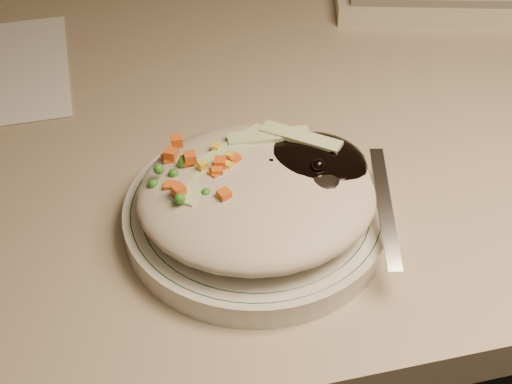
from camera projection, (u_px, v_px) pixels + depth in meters
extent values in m
cube|color=tan|center=(300.00, 103.00, 0.76)|extent=(1.40, 0.70, 0.04)
cylinder|color=silver|center=(256.00, 215.00, 0.59)|extent=(0.22, 0.22, 0.02)
torus|color=#144723|center=(256.00, 207.00, 0.58)|extent=(0.21, 0.21, 0.00)
torus|color=#144723|center=(256.00, 207.00, 0.58)|extent=(0.19, 0.19, 0.00)
ellipsoid|color=#BCB399|center=(257.00, 192.00, 0.56)|extent=(0.19, 0.18, 0.04)
ellipsoid|color=black|center=(307.00, 167.00, 0.58)|extent=(0.10, 0.09, 0.03)
ellipsoid|color=orange|center=(197.00, 183.00, 0.57)|extent=(0.08, 0.08, 0.02)
sphere|color=black|center=(271.00, 165.00, 0.57)|extent=(0.01, 0.01, 0.01)
sphere|color=black|center=(304.00, 155.00, 0.58)|extent=(0.01, 0.01, 0.01)
sphere|color=black|center=(334.00, 153.00, 0.57)|extent=(0.01, 0.01, 0.01)
sphere|color=black|center=(320.00, 150.00, 0.58)|extent=(0.01, 0.01, 0.01)
sphere|color=black|center=(318.00, 166.00, 0.56)|extent=(0.01, 0.01, 0.01)
sphere|color=black|center=(303.00, 161.00, 0.57)|extent=(0.01, 0.01, 0.01)
sphere|color=black|center=(313.00, 151.00, 0.58)|extent=(0.01, 0.01, 0.01)
cube|color=orange|center=(190.00, 158.00, 0.56)|extent=(0.01, 0.01, 0.01)
cube|color=orange|center=(215.00, 183.00, 0.55)|extent=(0.01, 0.01, 0.01)
cube|color=orange|center=(171.00, 154.00, 0.57)|extent=(0.01, 0.01, 0.01)
cube|color=orange|center=(220.00, 163.00, 0.56)|extent=(0.01, 0.01, 0.01)
cube|color=orange|center=(217.00, 172.00, 0.55)|extent=(0.01, 0.01, 0.01)
cube|color=orange|center=(168.00, 159.00, 0.58)|extent=(0.01, 0.01, 0.01)
cube|color=orange|center=(187.00, 161.00, 0.56)|extent=(0.01, 0.01, 0.01)
cube|color=orange|center=(215.00, 175.00, 0.55)|extent=(0.01, 0.01, 0.01)
cube|color=orange|center=(234.00, 160.00, 0.56)|extent=(0.01, 0.01, 0.01)
cube|color=orange|center=(177.00, 141.00, 0.58)|extent=(0.01, 0.01, 0.01)
cube|color=orange|center=(178.00, 190.00, 0.53)|extent=(0.01, 0.01, 0.01)
cube|color=orange|center=(224.00, 195.00, 0.53)|extent=(0.01, 0.01, 0.01)
cube|color=orange|center=(170.00, 188.00, 0.55)|extent=(0.01, 0.01, 0.01)
cube|color=orange|center=(170.00, 162.00, 0.58)|extent=(0.01, 0.01, 0.01)
sphere|color=#388C28|center=(215.00, 169.00, 0.56)|extent=(0.01, 0.01, 0.01)
sphere|color=#388C28|center=(180.00, 199.00, 0.53)|extent=(0.01, 0.01, 0.01)
sphere|color=#388C28|center=(174.00, 174.00, 0.56)|extent=(0.01, 0.01, 0.01)
sphere|color=#388C28|center=(159.00, 169.00, 0.55)|extent=(0.01, 0.01, 0.01)
sphere|color=#388C28|center=(210.00, 166.00, 0.57)|extent=(0.01, 0.01, 0.01)
sphere|color=#388C28|center=(226.00, 194.00, 0.55)|extent=(0.01, 0.01, 0.01)
sphere|color=#388C28|center=(197.00, 178.00, 0.56)|extent=(0.01, 0.01, 0.01)
sphere|color=#388C28|center=(192.00, 196.00, 0.55)|extent=(0.01, 0.01, 0.01)
sphere|color=#388C28|center=(153.00, 184.00, 0.55)|extent=(0.01, 0.01, 0.01)
sphere|color=#388C28|center=(185.00, 160.00, 0.56)|extent=(0.01, 0.01, 0.01)
sphere|color=#388C28|center=(183.00, 163.00, 0.56)|extent=(0.01, 0.01, 0.01)
sphere|color=#388C28|center=(178.00, 188.00, 0.55)|extent=(0.01, 0.01, 0.01)
sphere|color=#388C28|center=(206.00, 193.00, 0.54)|extent=(0.01, 0.01, 0.01)
sphere|color=#388C28|center=(234.00, 151.00, 0.58)|extent=(0.01, 0.01, 0.01)
cube|color=yellow|center=(208.00, 166.00, 0.57)|extent=(0.01, 0.01, 0.01)
cube|color=yellow|center=(228.00, 166.00, 0.56)|extent=(0.01, 0.01, 0.01)
cube|color=yellow|center=(194.00, 166.00, 0.57)|extent=(0.01, 0.01, 0.01)
cube|color=yellow|center=(203.00, 166.00, 0.56)|extent=(0.01, 0.01, 0.01)
cube|color=yellow|center=(197.00, 180.00, 0.56)|extent=(0.01, 0.01, 0.01)
cube|color=yellow|center=(229.00, 156.00, 0.56)|extent=(0.01, 0.01, 0.01)
cube|color=yellow|center=(216.00, 148.00, 0.58)|extent=(0.01, 0.01, 0.01)
cube|color=yellow|center=(209.00, 179.00, 0.56)|extent=(0.01, 0.01, 0.01)
cube|color=#B2D18C|center=(234.00, 147.00, 0.58)|extent=(0.07, 0.05, 0.00)
cube|color=#B2D18C|center=(269.00, 136.00, 0.59)|extent=(0.07, 0.02, 0.00)
cube|color=#B2D18C|center=(205.00, 177.00, 0.55)|extent=(0.05, 0.06, 0.00)
cube|color=#B2D18C|center=(301.00, 137.00, 0.58)|extent=(0.06, 0.05, 0.00)
cube|color=#B2D18C|center=(265.00, 185.00, 0.55)|extent=(0.07, 0.04, 0.00)
ellipsoid|color=silver|center=(319.00, 176.00, 0.56)|extent=(0.04, 0.05, 0.01)
cube|color=silver|center=(385.00, 207.00, 0.55)|extent=(0.03, 0.11, 0.03)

